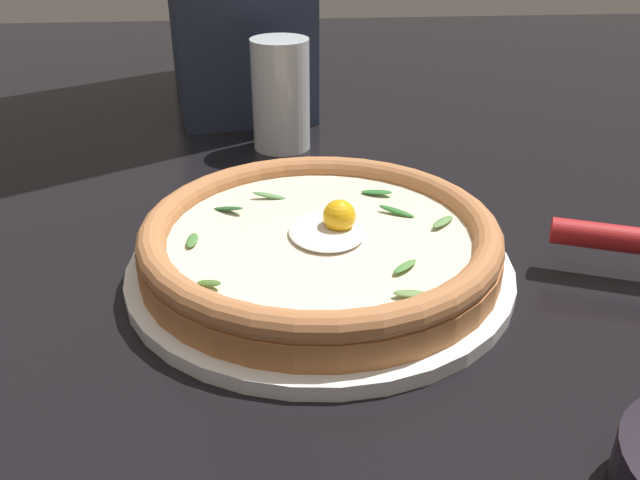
% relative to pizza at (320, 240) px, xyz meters
% --- Properties ---
extents(ground_plane, '(2.40, 2.40, 0.03)m').
position_rel_pizza_xyz_m(ground_plane, '(-0.04, -0.02, -0.05)').
color(ground_plane, black).
rests_on(ground_plane, ground).
extents(pizza_plate, '(0.32, 0.32, 0.01)m').
position_rel_pizza_xyz_m(pizza_plate, '(-0.00, 0.00, -0.03)').
color(pizza_plate, white).
rests_on(pizza_plate, ground).
extents(pizza, '(0.29, 0.29, 0.05)m').
position_rel_pizza_xyz_m(pizza, '(0.00, 0.00, 0.00)').
color(pizza, '#BB733E').
rests_on(pizza, pizza_plate).
extents(pizza_cutter, '(0.07, 0.15, 0.07)m').
position_rel_pizza_xyz_m(pizza_cutter, '(-0.03, -0.26, 0.00)').
color(pizza_cutter, silver).
rests_on(pizza_cutter, ground).
extents(drinking_glass, '(0.07, 0.07, 0.13)m').
position_rel_pizza_xyz_m(drinking_glass, '(0.31, 0.02, 0.02)').
color(drinking_glass, silver).
rests_on(drinking_glass, ground).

